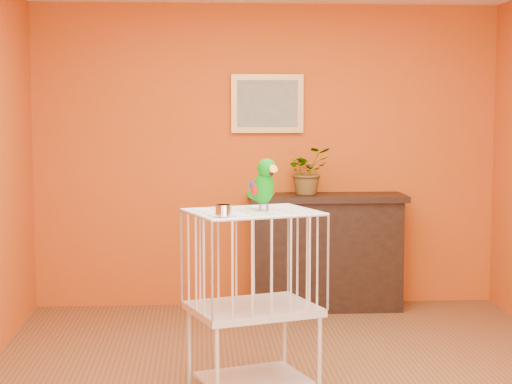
{
  "coord_description": "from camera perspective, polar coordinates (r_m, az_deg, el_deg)",
  "views": [
    {
      "loc": [
        -0.59,
        -5.11,
        1.72
      ],
      "look_at": [
        -0.25,
        -0.06,
        1.21
      ],
      "focal_mm": 60.0,
      "sensor_mm": 36.0,
      "label": 1
    }
  ],
  "objects": [
    {
      "name": "framed_picture",
      "position": [
        7.36,
        0.76,
        5.91
      ],
      "size": [
        0.62,
        0.04,
        0.5
      ],
      "color": "#C39145",
      "rests_on": "room_shell"
    },
    {
      "name": "potted_plant",
      "position": [
        7.26,
        3.42,
        1.09
      ],
      "size": [
        0.47,
        0.5,
        0.31
      ],
      "primitive_type": "imported",
      "rotation": [
        0.0,
        0.0,
        0.32
      ],
      "color": "#26722D",
      "rests_on": "console_cabinet"
    },
    {
      "name": "room_shell",
      "position": [
        5.15,
        2.74,
        4.17
      ],
      "size": [
        4.5,
        4.5,
        4.5
      ],
      "color": "#D14B13",
      "rests_on": "ground"
    },
    {
      "name": "birdcage",
      "position": [
        5.14,
        -0.2,
        -7.18
      ],
      "size": [
        0.86,
        0.75,
        1.11
      ],
      "rotation": [
        0.0,
        0.0,
        0.33
      ],
      "color": "silver",
      "rests_on": "ground"
    },
    {
      "name": "parrot",
      "position": [
        5.07,
        0.54,
        0.54
      ],
      "size": [
        0.19,
        0.28,
        0.31
      ],
      "rotation": [
        0.0,
        0.0,
        0.45
      ],
      "color": "#59544C",
      "rests_on": "birdcage"
    },
    {
      "name": "feed_cup",
      "position": [
        4.78,
        -2.19,
        -1.24
      ],
      "size": [
        0.09,
        0.09,
        0.07
      ],
      "primitive_type": "cylinder",
      "color": "silver",
      "rests_on": "birdcage"
    },
    {
      "name": "console_cabinet",
      "position": [
        7.32,
        4.72,
        -3.99
      ],
      "size": [
        1.32,
        0.48,
        0.98
      ],
      "color": "black",
      "rests_on": "ground"
    }
  ]
}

